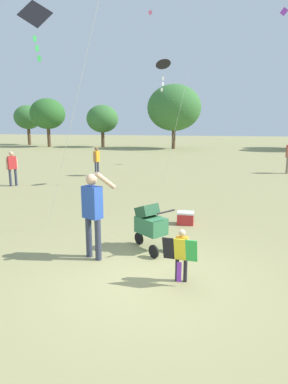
{
  "coord_description": "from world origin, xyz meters",
  "views": [
    {
      "loc": [
        1.12,
        -5.45,
        2.78
      ],
      "look_at": [
        -0.2,
        1.37,
        1.3
      ],
      "focal_mm": 31.22,
      "sensor_mm": 36.0,
      "label": 1
    }
  ],
  "objects": [
    {
      "name": "ground_plane",
      "position": [
        0.0,
        0.0,
        0.0
      ],
      "size": [
        120.0,
        120.0,
        0.0
      ],
      "primitive_type": "plane",
      "color": "#938E5B"
    },
    {
      "name": "treeline_distant",
      "position": [
        -0.81,
        29.41,
        3.65
      ],
      "size": [
        39.49,
        7.0,
        6.35
      ],
      "color": "brown",
      "rests_on": "ground"
    },
    {
      "name": "child_with_butterfly_kite",
      "position": [
        0.72,
        0.0,
        0.58
      ],
      "size": [
        0.6,
        0.36,
        0.96
      ],
      "color": "#232328",
      "rests_on": "ground"
    },
    {
      "name": "person_adult_flyer",
      "position": [
        -1.12,
        0.71,
        1.06
      ],
      "size": [
        0.7,
        0.51,
        1.84
      ],
      "color": "#33384C",
      "rests_on": "ground"
    },
    {
      "name": "stroller",
      "position": [
        -0.06,
        1.41,
        0.61
      ],
      "size": [
        1.03,
        0.92,
        1.03
      ],
      "color": "black",
      "rests_on": "ground"
    },
    {
      "name": "kite_adult_black",
      "position": [
        -2.97,
        2.42,
        5.02
      ],
      "size": [
        2.6,
        1.82,
        5.63
      ],
      "color": "black",
      "rests_on": "ground"
    },
    {
      "name": "kite_orange_delta",
      "position": [
        -0.82,
        8.72,
        4.98
      ],
      "size": [
        1.62,
        1.73,
        5.23
      ],
      "color": "black",
      "rests_on": "ground"
    },
    {
      "name": "person_red_shirt",
      "position": [
        -7.21,
        7.53,
        0.89
      ],
      "size": [
        0.37,
        0.37,
        1.51
      ],
      "color": "#33384C",
      "rests_on": "ground"
    },
    {
      "name": "person_couple_left",
      "position": [
        -4.51,
        10.85,
        0.87
      ],
      "size": [
        0.26,
        0.47,
        1.48
      ],
      "color": "#33384C",
      "rests_on": "ground"
    },
    {
      "name": "cooler_box",
      "position": [
        0.57,
        3.4,
        0.18
      ],
      "size": [
        0.45,
        0.33,
        0.35
      ],
      "color": "red",
      "rests_on": "ground"
    }
  ]
}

